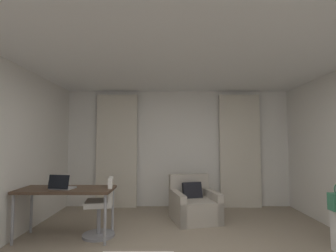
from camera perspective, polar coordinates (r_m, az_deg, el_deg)
wall_window at (r=5.73m, az=2.25°, el=-5.02°), size 5.12×0.06×2.60m
ceiling at (r=2.95m, az=4.71°, el=20.17°), size 5.12×6.12×0.06m
curtain_left_panel at (r=5.71m, az=-11.67°, el=-5.45°), size 0.90×0.06×2.50m
curtain_right_panel at (r=5.82m, az=16.02°, el=-5.35°), size 0.90×0.06×2.50m
armchair at (r=4.87m, az=5.85°, el=-17.53°), size 0.95×0.98×0.80m
desk at (r=4.18m, az=-22.21°, el=-13.88°), size 1.40×0.58×0.74m
desk_chair at (r=4.18m, az=-14.94°, el=-18.01°), size 0.48×0.48×0.88m
laptop at (r=4.12m, az=-23.16°, el=-12.47°), size 0.36×0.30×0.22m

